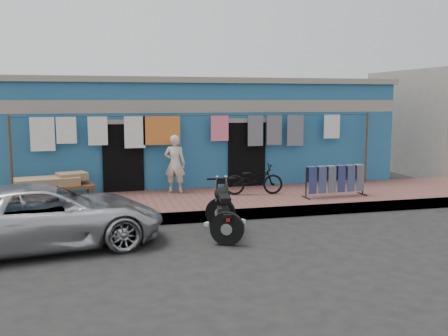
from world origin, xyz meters
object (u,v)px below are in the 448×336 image
car (46,215)px  charpoy (56,188)px  seated_person (175,164)px  motorcycle (224,209)px  jeans_rack (335,180)px  bicycle (254,176)px

car → charpoy: car is taller
seated_person → motorcycle: size_ratio=0.87×
motorcycle → seated_person: bearing=105.2°
motorcycle → car: bearing=-171.8°
seated_person → jeans_rack: 4.24m
motorcycle → jeans_rack: motorcycle is taller
car → motorcycle: 3.39m
seated_person → charpoy: size_ratio=0.77×
seated_person → charpoy: seated_person is taller
car → motorcycle: car is taller
jeans_rack → seated_person: bearing=158.3°
bicycle → charpoy: bicycle is taller
jeans_rack → car: bearing=-163.4°
car → motorcycle: (3.39, -0.01, -0.06)m
seated_person → car: bearing=72.8°
motorcycle → jeans_rack: 4.06m
car → bicycle: bearing=-69.2°
charpoy → seated_person: bearing=6.5°
car → jeans_rack: size_ratio=2.50×
bicycle → motorcycle: bicycle is taller
jeans_rack → bicycle: bearing=158.2°
motorcycle → bicycle: bearing=69.9°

